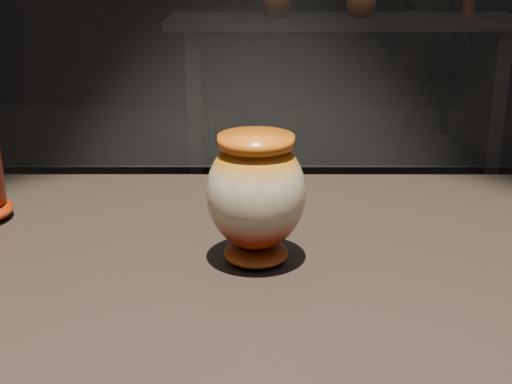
% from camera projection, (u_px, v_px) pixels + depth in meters
% --- Properties ---
extents(main_vase, '(0.13, 0.13, 0.17)m').
position_uv_depth(main_vase, '(256.00, 194.00, 0.93)').
color(main_vase, maroon).
rests_on(main_vase, display_plinth).
extents(back_shelf, '(2.00, 0.60, 0.90)m').
position_uv_depth(back_shelf, '(343.00, 63.00, 4.13)').
color(back_shelf, black).
rests_on(back_shelf, ground).
extents(back_vase_left, '(0.21, 0.21, 0.17)m').
position_uv_depth(back_vase_left, '(277.00, 1.00, 4.01)').
color(back_vase_left, maroon).
rests_on(back_vase_left, back_shelf).
extents(back_vase_mid, '(0.23, 0.23, 0.18)m').
position_uv_depth(back_vase_mid, '(361.00, 1.00, 4.01)').
color(back_vase_mid, maroon).
rests_on(back_vase_mid, back_shelf).
extents(back_vase_right, '(0.07, 0.07, 0.13)m').
position_uv_depth(back_vase_right, '(469.00, 5.00, 3.98)').
color(back_vase_right, maroon).
rests_on(back_vase_right, back_shelf).
extents(visitor, '(0.64, 0.51, 1.53)m').
position_uv_depth(visitor, '(431.00, 25.00, 4.85)').
color(visitor, black).
rests_on(visitor, ground).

